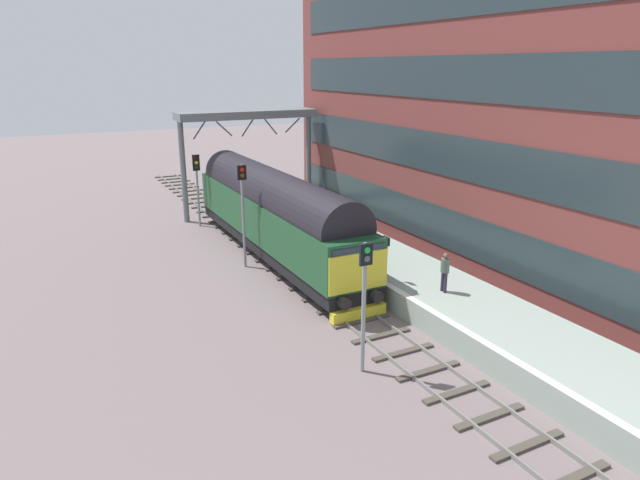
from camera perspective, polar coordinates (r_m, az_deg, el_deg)
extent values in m
plane|color=slate|center=(26.53, -1.34, -4.20)|extent=(140.00, 140.00, 0.00)
cube|color=slate|center=(26.22, -2.76, -4.31)|extent=(0.07, 60.00, 0.15)
cube|color=slate|center=(26.80, 0.04, -3.80)|extent=(0.07, 60.00, 0.15)
cube|color=#484239|center=(16.16, 24.42, -21.38)|extent=(2.50, 0.26, 0.09)
cube|color=#484239|center=(16.84, 20.47, -19.09)|extent=(2.50, 0.26, 0.09)
cube|color=#484239|center=(17.62, 16.95, -16.92)|extent=(2.50, 0.26, 0.09)
cube|color=#484239|center=(18.48, 13.82, -14.90)|extent=(2.50, 0.26, 0.09)
cube|color=#484239|center=(19.40, 11.02, -13.02)|extent=(2.50, 0.26, 0.09)
cube|color=#484239|center=(20.38, 8.52, -11.29)|extent=(2.50, 0.26, 0.09)
cube|color=#484239|center=(21.41, 6.28, -9.71)|extent=(2.50, 0.26, 0.09)
cube|color=#484239|center=(22.49, 4.27, -8.26)|extent=(2.50, 0.26, 0.09)
cube|color=#484239|center=(23.60, 2.46, -6.94)|extent=(2.50, 0.26, 0.09)
cube|color=#484239|center=(24.75, 0.83, -5.73)|extent=(2.50, 0.26, 0.09)
cube|color=#484239|center=(25.92, -0.66, -4.63)|extent=(2.50, 0.26, 0.09)
cube|color=#484239|center=(27.12, -2.00, -3.62)|extent=(2.50, 0.26, 0.09)
cube|color=#484239|center=(28.34, -3.24, -2.70)|extent=(2.50, 0.26, 0.09)
cube|color=#484239|center=(29.57, -4.36, -1.85)|extent=(2.50, 0.26, 0.09)
cube|color=#484239|center=(30.83, -5.40, -1.07)|extent=(2.50, 0.26, 0.09)
cube|color=#484239|center=(32.10, -6.35, -0.35)|extent=(2.50, 0.26, 0.09)
cube|color=#484239|center=(33.38, -7.24, 0.32)|extent=(2.50, 0.26, 0.09)
cube|color=#484239|center=(34.67, -8.05, 0.93)|extent=(2.50, 0.26, 0.09)
cube|color=#484239|center=(35.98, -8.81, 1.51)|extent=(2.50, 0.26, 0.09)
cube|color=#484239|center=(37.29, -9.51, 2.04)|extent=(2.50, 0.26, 0.09)
cube|color=#484239|center=(38.61, -10.17, 2.53)|extent=(2.50, 0.26, 0.09)
cube|color=#484239|center=(39.94, -10.78, 2.99)|extent=(2.50, 0.26, 0.09)
cube|color=#484239|center=(41.27, -11.36, 3.42)|extent=(2.50, 0.26, 0.09)
cube|color=#484239|center=(42.62, -11.89, 3.83)|extent=(2.50, 0.26, 0.09)
cube|color=#484239|center=(43.96, -12.40, 4.20)|extent=(2.50, 0.26, 0.09)
cube|color=#484239|center=(45.31, -12.88, 4.56)|extent=(2.50, 0.26, 0.09)
cube|color=#484239|center=(46.67, -13.33, 4.89)|extent=(2.50, 0.26, 0.09)
cube|color=#484239|center=(48.03, -13.75, 5.21)|extent=(2.50, 0.26, 0.09)
cube|color=#484239|center=(49.40, -14.15, 5.51)|extent=(2.50, 0.26, 0.09)
cube|color=#484239|center=(50.76, -14.53, 5.79)|extent=(2.50, 0.26, 0.09)
cube|color=#484239|center=(52.13, -14.89, 6.06)|extent=(2.50, 0.26, 0.09)
cube|color=#484239|center=(53.51, -15.23, 6.31)|extent=(2.50, 0.26, 0.09)
cube|color=#96A69B|center=(28.01, 5.29, -2.00)|extent=(4.00, 44.00, 1.00)
cube|color=white|center=(26.94, 1.99, -1.59)|extent=(0.30, 44.00, 0.01)
cube|color=brown|center=(29.56, 17.50, 15.23)|extent=(5.32, 32.44, 18.09)
cube|color=#273438|center=(28.82, 12.39, 1.33)|extent=(0.06, 29.84, 2.03)
cube|color=#273438|center=(28.06, 12.87, 8.44)|extent=(0.06, 29.84, 2.03)
cube|color=#273438|center=(27.76, 13.39, 15.83)|extent=(0.06, 29.84, 2.03)
cube|color=black|center=(29.68, -4.70, -0.21)|extent=(2.56, 17.21, 0.60)
cube|color=#1D4E2A|center=(29.30, -4.76, 2.31)|extent=(2.70, 17.21, 2.10)
cylinder|color=black|center=(29.01, -4.82, 4.66)|extent=(2.56, 15.84, 2.57)
cube|color=yellow|center=(21.97, 3.95, -3.29)|extent=(2.65, 0.08, 1.58)
cube|color=#232D3D|center=(21.74, 3.97, -1.48)|extent=(2.38, 0.04, 0.64)
cube|color=#232D3D|center=(29.76, -2.34, 3.19)|extent=(0.04, 12.05, 0.44)
cylinder|color=black|center=(21.86, 2.48, -6.48)|extent=(0.48, 0.35, 0.48)
cylinder|color=black|center=(22.58, 5.81, -5.75)|extent=(0.48, 0.35, 0.48)
cube|color=yellow|center=(22.59, 3.94, -7.46)|extent=(2.43, 0.36, 0.47)
cylinder|color=black|center=(23.74, 1.98, -5.53)|extent=(1.64, 1.04, 1.04)
cylinder|color=black|center=(24.64, 0.74, -4.65)|extent=(1.64, 1.04, 1.04)
cylinder|color=black|center=(25.54, -0.42, -3.82)|extent=(1.64, 1.04, 1.04)
cylinder|color=black|center=(34.19, -7.87, 1.53)|extent=(1.64, 1.04, 1.04)
cylinder|color=black|center=(35.19, -8.47, 1.97)|extent=(1.64, 1.04, 1.04)
cylinder|color=black|center=(36.20, -9.04, 2.37)|extent=(1.64, 1.04, 1.04)
cylinder|color=gray|center=(18.17, 4.48, -7.08)|extent=(0.14, 0.14, 4.50)
cube|color=black|center=(17.43, 4.73, -1.48)|extent=(0.44, 0.10, 0.71)
cylinder|color=green|center=(17.33, 4.85, -1.05)|extent=(0.20, 0.06, 0.20)
cylinder|color=#50504E|center=(17.42, 4.82, -1.92)|extent=(0.20, 0.06, 0.20)
cylinder|color=gray|center=(27.87, -7.85, 2.33)|extent=(0.14, 0.14, 5.20)
cube|color=black|center=(27.32, -8.01, 6.85)|extent=(0.44, 0.10, 0.71)
cylinder|color=red|center=(27.24, -7.98, 7.15)|extent=(0.20, 0.06, 0.20)
cylinder|color=#53470A|center=(27.29, -7.95, 6.57)|extent=(0.20, 0.06, 0.20)
cylinder|color=gray|center=(35.85, -12.41, 4.93)|extent=(0.14, 0.14, 4.56)
cube|color=black|center=(35.47, -12.57, 7.73)|extent=(0.44, 0.10, 0.99)
cylinder|color=#500807|center=(35.36, -12.57, 8.19)|extent=(0.20, 0.06, 0.20)
cylinder|color=yellow|center=(35.41, -12.54, 7.74)|extent=(0.20, 0.06, 0.20)
cylinder|color=#0A3E13|center=(35.45, -12.51, 7.29)|extent=(0.20, 0.06, 0.20)
cylinder|color=slate|center=(23.72, 6.82, -1.90)|extent=(0.08, 0.08, 1.94)
cube|color=black|center=(23.45, 6.83, -0.09)|extent=(0.05, 0.44, 0.36)
cube|color=white|center=(23.44, 6.77, -0.10)|extent=(0.01, 0.20, 0.24)
cylinder|color=#33293F|center=(23.02, 12.71, -4.27)|extent=(0.13, 0.13, 0.84)
cylinder|color=#33293F|center=(23.17, 12.42, -4.11)|extent=(0.13, 0.13, 0.84)
cylinder|color=#4D5D50|center=(22.86, 12.68, -2.56)|extent=(0.36, 0.36, 0.56)
sphere|color=brown|center=(22.72, 12.74, -1.59)|extent=(0.22, 0.22, 0.22)
cylinder|color=#4D5D50|center=(22.70, 12.99, -2.72)|extent=(0.09, 0.09, 0.52)
cylinder|color=#4D5D50|center=(23.01, 12.37, -2.40)|extent=(0.09, 0.09, 0.52)
cylinder|color=slate|center=(36.88, -13.79, 6.70)|extent=(0.36, 0.36, 6.48)
cylinder|color=slate|center=(39.83, -1.18, 7.95)|extent=(0.36, 0.36, 6.48)
cube|color=slate|center=(37.69, -7.45, 12.62)|extent=(9.30, 2.00, 0.50)
cylinder|color=slate|center=(36.80, -12.23, 10.94)|extent=(0.93, 0.10, 1.17)
cylinder|color=slate|center=(37.25, -9.79, 11.15)|extent=(1.08, 0.10, 1.04)
cylinder|color=slate|center=(37.76, -7.40, 11.34)|extent=(0.92, 0.10, 1.18)
cylinder|color=slate|center=(38.34, -5.08, 11.50)|extent=(0.96, 0.10, 1.15)
cylinder|color=slate|center=(38.98, -2.83, 11.64)|extent=(1.14, 0.10, 0.98)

